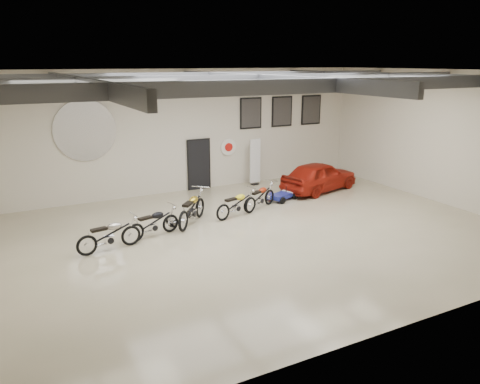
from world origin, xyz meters
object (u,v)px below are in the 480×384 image
motorcycle_silver (109,234)px  motorcycle_black (153,223)px  motorcycle_red (260,196)px  vintage_car (319,176)px  motorcycle_yellow (237,204)px  banner_stand (255,163)px  motorcycle_gold (192,208)px  go_kart (285,193)px

motorcycle_silver → motorcycle_black: 1.53m
motorcycle_red → vintage_car: vintage_car is taller
motorcycle_yellow → motorcycle_red: motorcycle_red is taller
banner_stand → motorcycle_silver: size_ratio=1.06×
motorcycle_gold → banner_stand: bearing=-7.4°
motorcycle_black → motorcycle_yellow: size_ratio=0.99×
go_kart → vintage_car: size_ratio=0.40×
motorcycle_gold → go_kart: 4.48m
motorcycle_yellow → motorcycle_gold: bearing=164.4°
motorcycle_silver → motorcycle_black: (1.45, 0.47, -0.02)m
banner_stand → motorcycle_yellow: (-2.75, -3.60, -0.52)m
motorcycle_silver → go_kart: bearing=6.6°
banner_stand → motorcycle_black: (-5.93, -4.17, -0.52)m
motorcycle_gold → motorcycle_yellow: (1.68, -0.00, -0.08)m
motorcycle_black → motorcycle_silver: bearing=-176.8°
motorcycle_black → motorcycle_red: (4.37, 0.99, 0.01)m
motorcycle_black → motorcycle_red: bearing=-2.1°
motorcycle_gold → vintage_car: 6.49m
motorcycle_yellow → go_kart: (2.67, 1.02, -0.20)m
go_kart → vintage_car: vintage_car is taller
banner_stand → vintage_car: size_ratio=0.54×
motorcycle_yellow → go_kart: motorcycle_yellow is taller
banner_stand → motorcycle_red: bearing=-123.9°
motorcycle_black → motorcycle_yellow: 3.24m
motorcycle_silver → go_kart: motorcycle_silver is taller
banner_stand → motorcycle_gold: size_ratio=0.93×
banner_stand → go_kart: banner_stand is taller
motorcycle_black → motorcycle_gold: 1.61m
motorcycle_red → banner_stand: bearing=37.2°
motorcycle_silver → motorcycle_red: (5.82, 1.46, -0.01)m
motorcycle_gold → vintage_car: vintage_car is taller
motorcycle_yellow → vintage_car: 4.87m
motorcycle_gold → motorcycle_red: bearing=-38.2°
go_kart → vintage_car: (1.97, 0.44, 0.36)m
motorcycle_silver → go_kart: 7.59m
banner_stand → motorcycle_yellow: bearing=-135.1°
motorcycle_gold → motorcycle_red: size_ratio=1.17×
motorcycle_black → motorcycle_yellow: motorcycle_yellow is taller
motorcycle_red → vintage_car: size_ratio=0.49×
go_kart → motorcycle_silver: bearing=174.8°
motorcycle_silver → vintage_car: 9.61m
banner_stand → motorcycle_black: bearing=-152.7°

